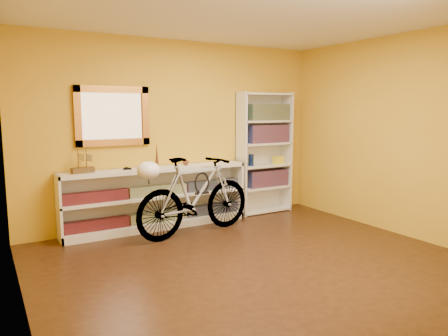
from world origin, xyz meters
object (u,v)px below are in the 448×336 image
bicycle (196,196)px  helmet (149,170)px  console_unit (157,198)px  bookcase (264,153)px

bicycle → helmet: size_ratio=6.21×
helmet → console_unit: bearing=61.1°
bookcase → bicycle: (-1.49, -0.55, -0.43)m
console_unit → bookcase: 1.89m
bookcase → helmet: bearing=-163.4°
bicycle → helmet: 0.78m
bookcase → helmet: 2.25m
bookcase → bicycle: size_ratio=1.08×
bicycle → console_unit: bearing=23.7°
bookcase → helmet: size_ratio=6.68×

